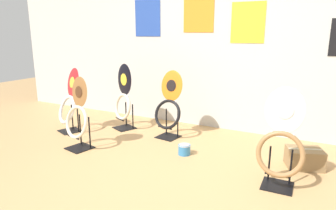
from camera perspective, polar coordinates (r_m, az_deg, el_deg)
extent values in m
plane|color=tan|center=(2.89, -4.07, -15.77)|extent=(14.00, 14.00, 0.00)
cube|color=silver|center=(4.47, 10.32, 11.89)|extent=(8.00, 0.06, 2.60)
cube|color=yellow|center=(4.34, 14.96, 14.94)|extent=(0.46, 0.01, 0.54)
cube|color=#284CAD|center=(4.95, -3.91, 16.19)|extent=(0.46, 0.01, 0.57)
cube|color=orange|center=(4.56, 5.83, 16.57)|extent=(0.47, 0.01, 0.47)
cube|color=black|center=(4.20, 0.05, -6.06)|extent=(0.32, 0.32, 0.01)
cylinder|color=black|center=(4.26, -0.32, -3.09)|extent=(0.02, 0.02, 0.36)
cylinder|color=black|center=(4.16, 1.88, -3.54)|extent=(0.02, 0.02, 0.36)
cylinder|color=black|center=(4.09, -0.57, -4.36)|extent=(0.22, 0.05, 0.02)
torus|color=black|center=(4.08, -0.12, -1.79)|extent=(0.43, 0.24, 0.40)
ellipsoid|color=orange|center=(4.08, 0.72, 3.71)|extent=(0.36, 0.15, 0.42)
ellipsoid|color=black|center=(4.07, 0.59, 3.71)|extent=(0.16, 0.06, 0.16)
sphere|color=silver|center=(4.14, -0.67, 0.94)|extent=(0.02, 0.02, 0.02)
sphere|color=silver|center=(4.04, 1.51, 0.60)|extent=(0.02, 0.02, 0.02)
cube|color=black|center=(4.62, -8.27, -4.32)|extent=(0.37, 0.37, 0.01)
cylinder|color=black|center=(4.70, -8.00, -1.63)|extent=(0.02, 0.02, 0.37)
cylinder|color=black|center=(4.53, -6.73, -2.15)|extent=(0.02, 0.02, 0.37)
cylinder|color=black|center=(4.54, -9.17, -2.68)|extent=(0.21, 0.11, 0.02)
torus|color=beige|center=(4.52, -8.64, -0.35)|extent=(0.43, 0.28, 0.41)
ellipsoid|color=black|center=(4.47, -8.29, 4.84)|extent=(0.36, 0.19, 0.46)
ellipsoid|color=yellow|center=(4.46, -8.46, 4.82)|extent=(0.16, 0.08, 0.18)
sphere|color=silver|center=(4.59, -8.96, 2.12)|extent=(0.02, 0.02, 0.02)
sphere|color=silver|center=(4.42, -7.60, 1.70)|extent=(0.02, 0.02, 0.02)
cube|color=black|center=(4.67, -18.15, -4.69)|extent=(0.36, 0.36, 0.01)
cylinder|color=black|center=(4.74, -17.78, -2.06)|extent=(0.02, 0.02, 0.36)
cylinder|color=black|center=(4.57, -16.78, -2.58)|extent=(0.02, 0.02, 0.36)
cylinder|color=black|center=(4.60, -19.16, -3.10)|extent=(0.22, 0.10, 0.02)
torus|color=silver|center=(4.57, -18.69, -0.81)|extent=(0.47, 0.35, 0.41)
ellipsoid|color=#AD1E23|center=(4.55, -17.64, 4.12)|extent=(0.37, 0.24, 0.42)
ellipsoid|color=yellow|center=(4.54, -17.82, 4.14)|extent=(0.16, 0.10, 0.16)
sphere|color=silver|center=(4.65, -18.47, 1.66)|extent=(0.02, 0.02, 0.02)
sphere|color=silver|center=(4.48, -17.51, 1.30)|extent=(0.02, 0.02, 0.02)
cube|color=black|center=(3.11, 20.08, -14.25)|extent=(0.29, 0.29, 0.01)
cylinder|color=black|center=(3.13, 18.74, -10.40)|extent=(0.02, 0.02, 0.34)
cylinder|color=black|center=(3.12, 22.36, -10.83)|extent=(0.02, 0.02, 0.34)
cylinder|color=black|center=(2.98, 20.12, -12.48)|extent=(0.22, 0.02, 0.02)
torus|color=#9E7042|center=(2.96, 20.55, -8.76)|extent=(0.43, 0.19, 0.42)
ellipsoid|color=white|center=(2.93, 21.39, -0.93)|extent=(0.35, 0.10, 0.43)
ellipsoid|color=silver|center=(2.92, 21.37, -0.96)|extent=(0.16, 0.04, 0.16)
sphere|color=silver|center=(2.97, 19.11, -4.85)|extent=(0.02, 0.02, 0.02)
sphere|color=silver|center=(2.95, 22.85, -5.27)|extent=(0.02, 0.02, 0.02)
cube|color=black|center=(3.97, -16.45, -7.84)|extent=(0.33, 0.33, 0.01)
cylinder|color=black|center=(4.02, -16.36, -4.46)|extent=(0.02, 0.02, 0.39)
cylinder|color=black|center=(3.87, -14.72, -5.07)|extent=(0.02, 0.02, 0.39)
cylinder|color=black|center=(3.87, -17.55, -5.88)|extent=(0.22, 0.06, 0.02)
torus|color=beige|center=(3.85, -17.05, -3.12)|extent=(0.44, 0.24, 0.41)
ellipsoid|color=#936033|center=(3.80, -16.50, 2.41)|extent=(0.31, 0.13, 0.38)
ellipsoid|color=#4C2D19|center=(3.79, -16.68, 2.40)|extent=(0.14, 0.05, 0.14)
sphere|color=silver|center=(3.90, -17.28, -0.19)|extent=(0.02, 0.02, 0.02)
sphere|color=silver|center=(3.76, -15.85, -0.58)|extent=(0.02, 0.02, 0.02)
cylinder|color=teal|center=(3.61, 3.13, -8.47)|extent=(0.15, 0.15, 0.12)
torus|color=silver|center=(3.59, 3.14, -7.64)|extent=(0.15, 0.15, 0.01)
cylinder|color=#B2B2B7|center=(3.59, 3.14, -7.52)|extent=(0.13, 0.13, 0.00)
cube|color=#93754C|center=(3.58, 24.53, -9.19)|extent=(0.43, 0.38, 0.21)
cube|color=#B7AD89|center=(3.55, 24.70, -7.61)|extent=(0.34, 0.16, 0.00)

